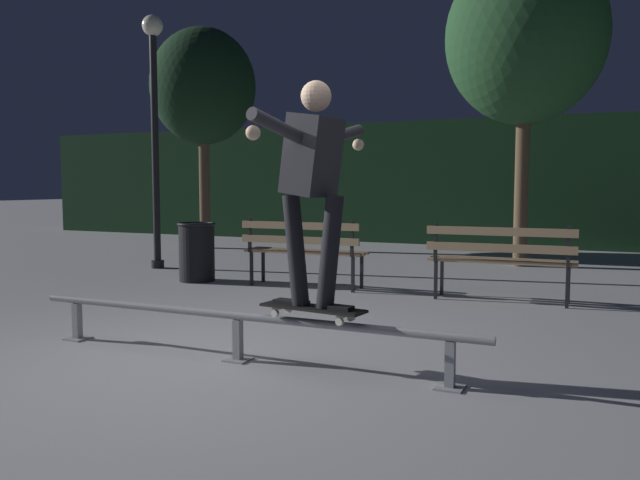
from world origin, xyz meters
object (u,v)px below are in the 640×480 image
at_px(park_bench_left_center, 501,255).
at_px(trash_can, 197,251).
at_px(grind_rail, 238,323).
at_px(skateboard, 313,309).
at_px(park_bench_leftmost, 303,246).
at_px(lamp_post_left, 154,109).
at_px(tree_far_left, 203,87).
at_px(skateboarder, 313,174).
at_px(tree_behind_benches, 526,38).

bearing_deg(park_bench_left_center, trash_can, -178.93).
xyz_separation_m(grind_rail, skateboard, (0.61, 0.00, 0.16)).
height_order(grind_rail, park_bench_leftmost, park_bench_leftmost).
xyz_separation_m(skateboard, trash_can, (-3.23, 3.17, -0.03)).
height_order(park_bench_leftmost, trash_can, park_bench_leftmost).
bearing_deg(park_bench_leftmost, trash_can, -177.28).
xyz_separation_m(lamp_post_left, trash_can, (1.38, -0.88, -2.07)).
distance_m(grind_rail, tree_far_left, 9.29).
bearing_deg(tree_far_left, lamp_post_left, -68.53).
distance_m(park_bench_left_center, tree_far_left, 8.11).
relative_size(skateboarder, park_bench_leftmost, 0.97).
xyz_separation_m(park_bench_leftmost, park_bench_left_center, (2.44, 0.00, 0.00)).
bearing_deg(lamp_post_left, park_bench_left_center, -8.54).
relative_size(grind_rail, tree_far_left, 0.83).
relative_size(grind_rail, tree_behind_benches, 0.75).
relative_size(grind_rail, skateboarder, 2.40).
distance_m(skateboard, trash_can, 4.52).
bearing_deg(park_bench_left_center, grind_rail, -113.34).
bearing_deg(grind_rail, tree_far_left, 126.21).
bearing_deg(park_bench_leftmost, grind_rail, -72.18).
bearing_deg(grind_rail, skateboarder, -0.03).
bearing_deg(trash_can, skateboard, -44.42).
height_order(park_bench_leftmost, park_bench_left_center, same).
xyz_separation_m(skateboard, park_bench_leftmost, (-1.66, 3.24, 0.10)).
bearing_deg(trash_can, lamp_post_left, 147.31).
height_order(park_bench_leftmost, lamp_post_left, lamp_post_left).
height_order(lamp_post_left, trash_can, lamp_post_left).
distance_m(park_bench_leftmost, tree_behind_benches, 5.13).
height_order(tree_behind_benches, lamp_post_left, tree_behind_benches).
height_order(skateboard, trash_can, trash_can).
bearing_deg(park_bench_left_center, park_bench_leftmost, 180.00).
bearing_deg(trash_can, tree_behind_benches, 42.92).
relative_size(park_bench_left_center, tree_behind_benches, 0.32).
relative_size(grind_rail, skateboard, 4.68).
distance_m(skateboarder, park_bench_leftmost, 3.74).
distance_m(tree_far_left, lamp_post_left, 3.36).
bearing_deg(tree_behind_benches, park_bench_leftmost, -122.74).
xyz_separation_m(park_bench_left_center, lamp_post_left, (-5.39, 0.81, 1.94)).
relative_size(lamp_post_left, trash_can, 4.88).
height_order(tree_far_left, lamp_post_left, tree_far_left).
bearing_deg(lamp_post_left, trash_can, -32.69).
bearing_deg(park_bench_leftmost, park_bench_left_center, 0.00).
distance_m(grind_rail, trash_can, 4.11).
height_order(grind_rail, skateboarder, skateboarder).
xyz_separation_m(tree_far_left, lamp_post_left, (1.19, -3.04, -0.82)).
bearing_deg(trash_can, park_bench_leftmost, 2.72).
bearing_deg(trash_can, park_bench_left_center, 1.07).
bearing_deg(grind_rail, park_bench_left_center, 66.66).
xyz_separation_m(skateboarder, trash_can, (-3.23, 3.17, -0.96)).
distance_m(grind_rail, tree_behind_benches, 7.57).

